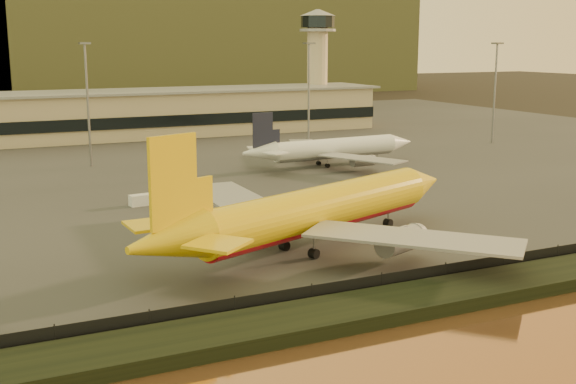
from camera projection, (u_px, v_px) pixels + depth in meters
name	position (u px, v px, depth m)	size (l,w,h in m)	color
ground	(306.00, 265.00, 84.30)	(900.00, 900.00, 0.00)	black
embankment	(386.00, 306.00, 69.11)	(320.00, 7.00, 1.40)	black
tarmac	(123.00, 154.00, 168.32)	(320.00, 220.00, 0.20)	#2D2D2D
perimeter_fence	(365.00, 287.00, 72.53)	(300.00, 0.05, 2.20)	black
terminal_building	(40.00, 118.00, 188.01)	(202.00, 25.00, 12.60)	#C8AE8B
control_tower	(317.00, 55.00, 225.22)	(11.20, 11.20, 35.50)	#C8AE8B
apron_light_masts	(211.00, 90.00, 153.78)	(152.20, 12.20, 25.40)	slate
dhl_cargo_jet	(315.00, 211.00, 88.84)	(52.76, 50.02, 16.32)	gold
white_narrowbody_jet	(332.00, 149.00, 150.77)	(41.26, 40.22, 11.86)	white
gse_vehicle_yellow	(262.00, 207.00, 109.33)	(3.89, 1.75, 1.75)	gold
gse_vehicle_white	(142.00, 200.00, 114.14)	(3.88, 1.75, 1.75)	white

